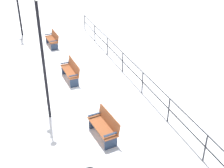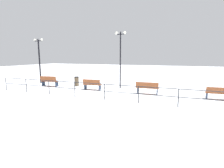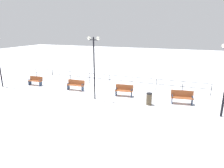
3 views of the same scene
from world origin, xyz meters
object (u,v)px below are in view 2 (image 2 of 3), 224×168
object	(u,v)px
bench_second	(147,88)
bench_third	(92,84)
bench_nearest	(218,93)
lamppost_far	(39,55)
lamppost_middle	(120,50)
trash_bin	(77,81)
bench_fourth	(49,81)

from	to	relation	value
bench_second	bench_third	size ratio (longest dim) A/B	1.08
bench_nearest	lamppost_far	bearing A→B (deg)	80.96
bench_second	lamppost_far	xyz separation A→B (m)	(1.51, 11.39, 2.35)
lamppost_middle	trash_bin	world-z (taller)	lamppost_middle
bench_second	lamppost_middle	bearing A→B (deg)	57.30
bench_nearest	bench_second	distance (m)	4.49
bench_fourth	bench_third	bearing A→B (deg)	-98.93
lamppost_middle	trash_bin	xyz separation A→B (m)	(-0.35, 4.16, -2.84)
lamppost_middle	lamppost_far	distance (m)	8.79
bench_second	bench_fourth	xyz separation A→B (m)	(0.06, 8.98, 0.00)
bench_nearest	lamppost_middle	bearing A→B (deg)	74.39
lamppost_far	bench_third	bearing A→B (deg)	-102.80
bench_fourth	bench_nearest	bearing A→B (deg)	-97.68
bench_fourth	lamppost_middle	distance (m)	7.11
bench_fourth	trash_bin	size ratio (longest dim) A/B	1.88
bench_third	lamppost_far	world-z (taller)	lamppost_far
bench_fourth	lamppost_far	distance (m)	3.67
bench_fourth	bench_second	bearing A→B (deg)	-97.78
lamppost_middle	trash_bin	size ratio (longest dim) A/B	5.43
bench_fourth	lamppost_far	bearing A→B (deg)	51.56
lamppost_far	bench_fourth	bearing A→B (deg)	-121.02
bench_second	bench_third	world-z (taller)	bench_second
bench_nearest	bench_fourth	distance (m)	13.47
bench_nearest	bench_third	xyz separation A→B (m)	(-0.06, 8.98, 0.02)
bench_nearest	lamppost_middle	size ratio (longest dim) A/B	0.31
bench_nearest	bench_fourth	bearing A→B (deg)	86.14
lamppost_far	trash_bin	world-z (taller)	lamppost_far
lamppost_far	bench_nearest	bearing A→B (deg)	-95.43
bench_fourth	lamppost_middle	size ratio (longest dim) A/B	0.35
bench_nearest	bench_second	bearing A→B (deg)	86.35
lamppost_middle	lamppost_far	bearing A→B (deg)	90.00
lamppost_far	trash_bin	bearing A→B (deg)	-94.37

